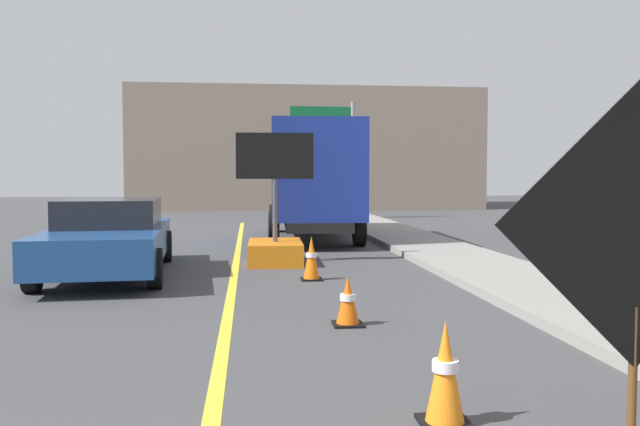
# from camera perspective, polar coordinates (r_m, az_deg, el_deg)

# --- Properties ---
(sidewalk_curb) EXTENTS (2.03, 48.00, 0.14)m
(sidewalk_curb) POSITION_cam_1_polar(r_m,az_deg,el_deg) (8.85, 24.04, -8.28)
(sidewalk_curb) COLOR gray
(sidewalk_curb) RESTS_ON ground
(lane_center_stripe) EXTENTS (0.14, 36.00, 0.01)m
(lane_center_stripe) POSITION_cam_1_polar(r_m,az_deg,el_deg) (7.69, -8.31, -10.24)
(lane_center_stripe) COLOR yellow
(lane_center_stripe) RESTS_ON ground
(roadwork_sign) EXTENTS (1.63, 0.13, 2.33)m
(roadwork_sign) POSITION_cam_1_polar(r_m,az_deg,el_deg) (4.05, 26.07, -1.54)
(roadwork_sign) COLOR #593819
(roadwork_sign) RESTS_ON ground
(arrow_board_trailer) EXTENTS (1.60, 1.83, 2.70)m
(arrow_board_trailer) POSITION_cam_1_polar(r_m,az_deg,el_deg) (13.52, -3.97, -2.38)
(arrow_board_trailer) COLOR orange
(arrow_board_trailer) RESTS_ON ground
(box_truck) EXTENTS (2.68, 7.26, 3.22)m
(box_truck) POSITION_cam_1_polar(r_m,az_deg,el_deg) (18.63, -0.69, 3.09)
(box_truck) COLOR black
(box_truck) RESTS_ON ground
(pickup_car) EXTENTS (2.36, 5.33, 1.38)m
(pickup_car) POSITION_cam_1_polar(r_m,az_deg,el_deg) (12.51, -18.00, -1.97)
(pickup_car) COLOR navy
(pickup_car) RESTS_ON ground
(highway_guide_sign) EXTENTS (2.79, 0.21, 5.00)m
(highway_guide_sign) POSITION_cam_1_polar(r_m,az_deg,el_deg) (27.96, 1.31, 6.51)
(highway_guide_sign) COLOR gray
(highway_guide_sign) RESTS_ON ground
(far_building_block) EXTENTS (19.56, 9.70, 6.72)m
(far_building_block) POSITION_cam_1_polar(r_m,az_deg,el_deg) (39.68, -1.48, 5.43)
(far_building_block) COLOR gray
(far_building_block) RESTS_ON ground
(traffic_cone_near_sign) EXTENTS (0.36, 0.36, 0.76)m
(traffic_cone_near_sign) POSITION_cam_1_polar(r_m,az_deg,el_deg) (4.87, 10.94, -13.68)
(traffic_cone_near_sign) COLOR black
(traffic_cone_near_sign) RESTS_ON ground
(traffic_cone_mid_lane) EXTENTS (0.36, 0.36, 0.60)m
(traffic_cone_mid_lane) POSITION_cam_1_polar(r_m,az_deg,el_deg) (7.87, 2.46, -7.75)
(traffic_cone_mid_lane) COLOR black
(traffic_cone_mid_lane) RESTS_ON ground
(traffic_cone_far_lane) EXTENTS (0.36, 0.36, 0.77)m
(traffic_cone_far_lane) POSITION_cam_1_polar(r_m,az_deg,el_deg) (11.27, -0.75, -4.01)
(traffic_cone_far_lane) COLOR black
(traffic_cone_far_lane) RESTS_ON ground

